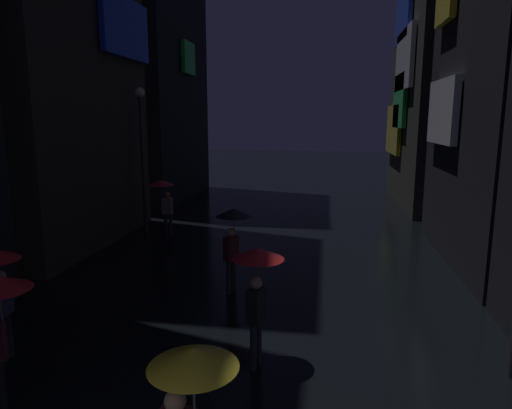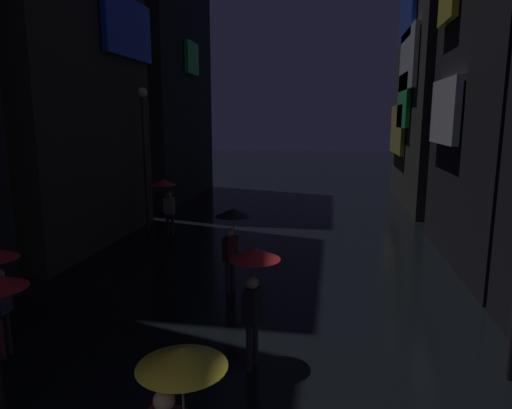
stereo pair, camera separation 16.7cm
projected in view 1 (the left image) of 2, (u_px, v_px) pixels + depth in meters
The scene contains 6 objects.
building_right_far at pixel (445, 82), 22.23m from camera, with size 4.25×8.90×12.07m.
pedestrian_far_right_yellow at pixel (188, 391), 4.45m from camera, with size 0.90×0.90×2.12m.
pedestrian_foreground_left_black at pixel (233, 227), 11.17m from camera, with size 0.90×0.90×2.12m.
pedestrian_foreground_right_red at pixel (163, 192), 16.45m from camera, with size 0.90×0.90×2.12m.
pedestrian_midstreet_left_red at pixel (257, 274), 7.79m from camera, with size 0.90×0.90×2.12m.
streetlamp_left_far at pixel (142, 143), 17.02m from camera, with size 0.36×0.36×5.40m.
Camera 1 is at (1.82, -1.65, 4.29)m, focal length 32.00 mm.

